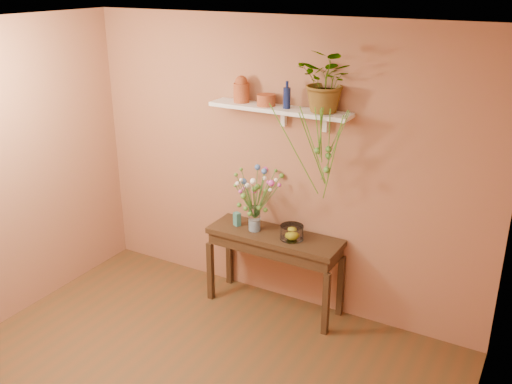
% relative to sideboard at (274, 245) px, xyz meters
% --- Properties ---
extents(room, '(4.04, 4.04, 2.70)m').
position_rel_sideboard_xyz_m(room, '(-0.07, -1.78, 0.69)').
color(room, '#593519').
rests_on(room, ground).
extents(sideboard, '(1.27, 0.41, 0.77)m').
position_rel_sideboard_xyz_m(sideboard, '(0.00, 0.00, 0.00)').
color(sideboard, '#3B2717').
rests_on(sideboard, ground).
extents(wall_shelf, '(1.30, 0.24, 0.19)m').
position_rel_sideboard_xyz_m(wall_shelf, '(-0.01, 0.10, 1.26)').
color(wall_shelf, white).
rests_on(wall_shelf, room).
extents(terracotta_jug, '(0.15, 0.15, 0.24)m').
position_rel_sideboard_xyz_m(terracotta_jug, '(-0.41, 0.11, 1.39)').
color(terracotta_jug, '#9F472B').
rests_on(terracotta_jug, wall_shelf).
extents(terracotta_pot, '(0.18, 0.18, 0.10)m').
position_rel_sideboard_xyz_m(terracotta_pot, '(-0.15, 0.09, 1.33)').
color(terracotta_pot, '#9F472B').
rests_on(terracotta_pot, wall_shelf).
extents(blue_bottle, '(0.08, 0.08, 0.23)m').
position_rel_sideboard_xyz_m(blue_bottle, '(0.06, 0.09, 1.37)').
color(blue_bottle, '#101A46').
rests_on(blue_bottle, wall_shelf).
extents(spider_plant, '(0.53, 0.47, 0.52)m').
position_rel_sideboard_xyz_m(spider_plant, '(0.41, 0.12, 1.54)').
color(spider_plant, '#49822D').
rests_on(spider_plant, wall_shelf).
extents(plant_fronds, '(0.70, 0.43, 0.84)m').
position_rel_sideboard_xyz_m(plant_fronds, '(0.46, -0.04, 1.00)').
color(plant_fronds, '#49822D').
rests_on(plant_fronds, wall_shelf).
extents(glass_vase, '(0.11, 0.11, 0.23)m').
position_rel_sideboard_xyz_m(glass_vase, '(-0.20, -0.02, 0.21)').
color(glass_vase, white).
rests_on(glass_vase, sideboard).
extents(bouquet, '(0.48, 0.51, 0.52)m').
position_rel_sideboard_xyz_m(bouquet, '(-0.20, -0.01, 0.53)').
color(bouquet, '#386B28').
rests_on(bouquet, glass_vase).
extents(glass_bowl, '(0.21, 0.21, 0.13)m').
position_rel_sideboard_xyz_m(glass_bowl, '(0.18, -0.01, 0.17)').
color(glass_bowl, white).
rests_on(glass_bowl, sideboard).
extents(lemon, '(0.08, 0.08, 0.08)m').
position_rel_sideboard_xyz_m(lemon, '(0.19, -0.02, 0.16)').
color(lemon, yellow).
rests_on(lemon, glass_bowl).
extents(carton, '(0.08, 0.07, 0.13)m').
position_rel_sideboard_xyz_m(carton, '(-0.40, -0.01, 0.18)').
color(carton, '#27617C').
rests_on(carton, sideboard).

